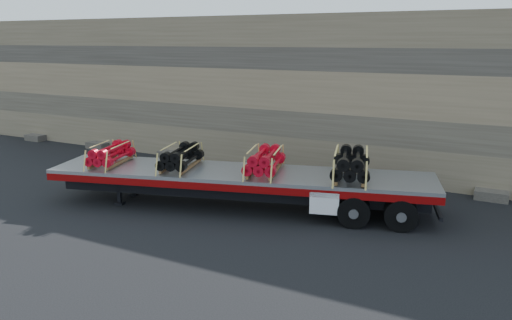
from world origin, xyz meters
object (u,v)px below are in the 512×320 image
at_px(trailer, 239,189).
at_px(bundle_midfront, 181,158).
at_px(bundle_midrear, 265,161).
at_px(bundle_front, 111,155).
at_px(bundle_rear, 351,165).

relative_size(trailer, bundle_midfront, 6.32).
xyz_separation_m(trailer, bundle_midrear, (0.91, 0.25, 1.08)).
bearing_deg(bundle_midfront, bundle_front, 180.00).
bearing_deg(bundle_midrear, bundle_front, 180.00).
relative_size(trailer, bundle_rear, 5.50).
bearing_deg(bundle_rear, bundle_front, 180.00).
relative_size(trailer, bundle_front, 6.63).
xyz_separation_m(bundle_front, bundle_midfront, (2.68, 0.72, 0.02)).
bearing_deg(bundle_midrear, bundle_midfront, 180.00).
xyz_separation_m(trailer, bundle_rear, (3.78, 1.02, 1.12)).
bearing_deg(bundle_rear, trailer, -180.00).
bearing_deg(bundle_front, trailer, 0.00).
bearing_deg(bundle_rear, bundle_midfront, 180.00).
distance_m(bundle_front, bundle_midrear, 5.89).
bearing_deg(trailer, bundle_rear, 0.00).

